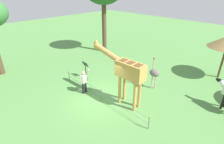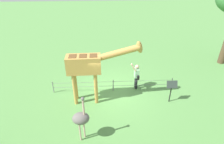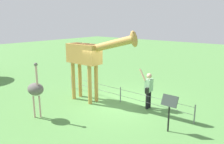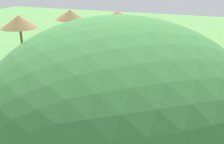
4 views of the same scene
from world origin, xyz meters
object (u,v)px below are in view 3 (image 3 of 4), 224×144
Objects in this scene: giraffe at (89,56)px; ostrich at (36,89)px; visitor at (149,89)px; info_sign at (169,106)px.

giraffe reaches higher than ostrich.
giraffe is at bearing -158.13° from visitor.
ostrich is (-0.31, -2.62, -1.00)m from giraffe.
info_sign is (1.64, -1.38, 0.05)m from visitor.
visitor is at bearing 21.87° from giraffe.
visitor reaches higher than info_sign.
visitor is at bearing 51.64° from ostrich.
info_sign is at bearing -40.03° from visitor.
giraffe is 4.41m from info_sign.
info_sign is (4.22, -0.34, -1.23)m from giraffe.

